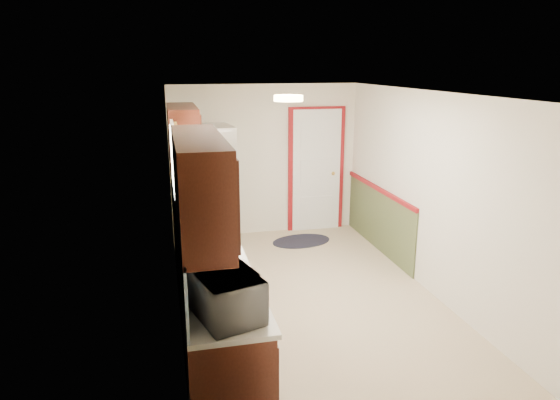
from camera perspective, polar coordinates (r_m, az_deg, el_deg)
room_shell at (r=5.65m, az=3.37°, el=-0.11°), size 3.20×5.20×2.52m
kitchen_run at (r=5.28m, az=-8.80°, el=-5.84°), size 0.63×4.00×2.20m
back_wall_trim at (r=8.06m, az=5.64°, el=2.27°), size 1.12×2.30×2.08m
ceiling_fixture at (r=5.18m, az=0.97°, el=11.56°), size 0.30×0.30×0.06m
microwave at (r=3.63m, az=-6.24°, el=-10.14°), size 0.49×0.67×0.41m
refrigerator at (r=7.23m, az=-8.51°, el=1.02°), size 0.85×0.82×1.87m
rug at (r=7.87m, az=2.45°, el=-4.70°), size 1.02×0.74×0.01m
cooktop at (r=6.70m, az=-9.56°, el=-0.02°), size 0.54×0.65×0.02m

